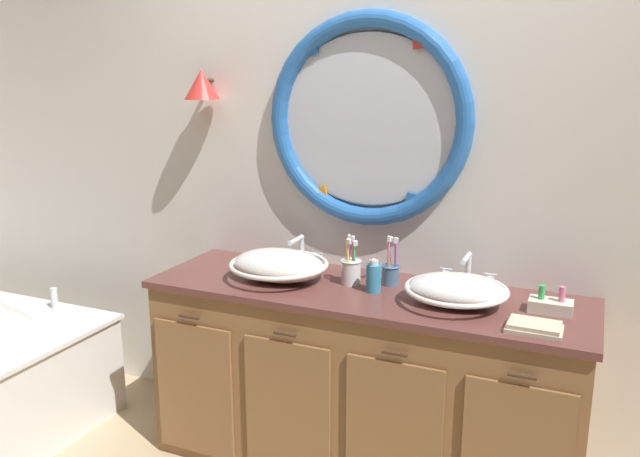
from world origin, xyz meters
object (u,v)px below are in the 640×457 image
sink_basin_right (456,290)px  soap_dispenser (373,277)px  toothbrush_holder_left (351,270)px  folded_hand_towel (534,327)px  toothbrush_holder_right (391,273)px  toiletry_basket (551,305)px  sink_basin_left (279,265)px

sink_basin_right → soap_dispenser: soap_dispenser is taller
toothbrush_holder_left → folded_hand_towel: toothbrush_holder_left is taller
toothbrush_holder_left → toothbrush_holder_right: (0.16, 0.06, -0.01)m
toothbrush_holder_right → sink_basin_right: bearing=-22.8°
toothbrush_holder_left → soap_dispenser: bearing=-24.4°
folded_hand_towel → toiletry_basket: toiletry_basket is taller
sink_basin_left → toothbrush_holder_left: bearing=12.3°
sink_basin_left → toothbrush_holder_left: size_ratio=2.02×
sink_basin_right → toiletry_basket: (0.35, 0.06, -0.03)m
toothbrush_holder_right → toiletry_basket: bearing=-6.1°
soap_dispenser → toiletry_basket: 0.71m
toothbrush_holder_left → folded_hand_towel: (0.79, -0.23, -0.05)m
sink_basin_right → toiletry_basket: bearing=9.8°
folded_hand_towel → toiletry_basket: (0.04, 0.22, 0.01)m
toothbrush_holder_left → toothbrush_holder_right: size_ratio=1.00×
toothbrush_holder_left → toiletry_basket: toothbrush_holder_left is taller
toothbrush_holder_right → toiletry_basket: 0.67m
folded_hand_towel → toiletry_basket: 0.22m
soap_dispenser → toiletry_basket: size_ratio=0.91×
sink_basin_left → soap_dispenser: (0.44, 0.01, -0.00)m
sink_basin_left → toothbrush_holder_left: 0.32m
toothbrush_holder_right → soap_dispenser: size_ratio=1.48×
folded_hand_towel → toiletry_basket: size_ratio=1.20×
sink_basin_right → folded_hand_towel: size_ratio=2.11×
soap_dispenser → sink_basin_left: bearing=-178.2°
sink_basin_left → toiletry_basket: size_ratio=2.72×
soap_dispenser → folded_hand_towel: 0.69m
sink_basin_right → toothbrush_holder_right: 0.34m
sink_basin_right → folded_hand_towel: (0.32, -0.16, -0.05)m
soap_dispenser → toiletry_basket: soap_dispenser is taller
sink_basin_left → toothbrush_holder_right: bearing=15.4°
sink_basin_left → soap_dispenser: size_ratio=3.00×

